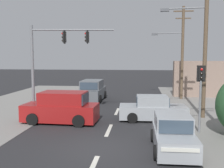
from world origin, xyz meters
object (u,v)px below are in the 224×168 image
(traffic_signal_mast, at_px, (52,55))
(suv_oncoming_mid, at_px, (92,91))
(pedestal_signal_right_kerb, at_px, (201,87))
(sedan_kerbside_parked, at_px, (153,109))
(utility_pole_background_right, at_px, (181,50))
(hatchback_crossing_left, at_px, (173,134))
(suv_receding_far, at_px, (61,108))
(utility_pole_midground_right, at_px, (203,36))

(traffic_signal_mast, bearing_deg, suv_oncoming_mid, 80.51)
(pedestal_signal_right_kerb, relative_size, sedan_kerbside_parked, 0.83)
(utility_pole_background_right, distance_m, suv_oncoming_mid, 9.14)
(pedestal_signal_right_kerb, height_order, suv_oncoming_mid, pedestal_signal_right_kerb)
(hatchback_crossing_left, bearing_deg, utility_pole_background_right, 80.74)
(suv_receding_far, xyz_separation_m, hatchback_crossing_left, (6.21, -4.12, -0.18))
(traffic_signal_mast, bearing_deg, utility_pole_background_right, 44.13)
(utility_pole_midground_right, bearing_deg, utility_pole_background_right, 91.89)
(traffic_signal_mast, bearing_deg, utility_pole_midground_right, 7.59)
(utility_pole_midground_right, bearing_deg, pedestal_signal_right_kerb, -103.52)
(utility_pole_midground_right, bearing_deg, hatchback_crossing_left, -111.94)
(utility_pole_midground_right, height_order, hatchback_crossing_left, utility_pole_midground_right)
(hatchback_crossing_left, bearing_deg, suv_receding_far, 146.46)
(utility_pole_background_right, bearing_deg, suv_oncoming_mid, -167.41)
(utility_pole_midground_right, height_order, traffic_signal_mast, utility_pole_midground_right)
(utility_pole_midground_right, distance_m, traffic_signal_mast, 9.73)
(utility_pole_midground_right, height_order, utility_pole_background_right, utility_pole_midground_right)
(utility_pole_midground_right, height_order, suv_receding_far, utility_pole_midground_right)
(pedestal_signal_right_kerb, distance_m, suv_receding_far, 8.16)
(utility_pole_background_right, xyz_separation_m, traffic_signal_mast, (-9.32, -9.04, -0.53))
(suv_receding_far, distance_m, sedan_kerbside_parked, 5.71)
(utility_pole_background_right, relative_size, pedestal_signal_right_kerb, 2.43)
(suv_receding_far, bearing_deg, utility_pole_background_right, 49.60)
(suv_oncoming_mid, bearing_deg, utility_pole_midground_right, -35.43)
(utility_pole_background_right, bearing_deg, sedan_kerbside_parked, -108.47)
(utility_pole_background_right, height_order, hatchback_crossing_left, utility_pole_background_right)
(utility_pole_background_right, xyz_separation_m, pedestal_signal_right_kerb, (-0.61, -11.36, -2.26))
(pedestal_signal_right_kerb, bearing_deg, utility_pole_midground_right, 76.48)
(suv_oncoming_mid, bearing_deg, sedan_kerbside_parked, -53.43)
(sedan_kerbside_parked, bearing_deg, pedestal_signal_right_kerb, -47.80)
(utility_pole_background_right, bearing_deg, hatchback_crossing_left, -99.26)
(pedestal_signal_right_kerb, distance_m, sedan_kerbside_parked, 3.87)
(traffic_signal_mast, bearing_deg, hatchback_crossing_left, -35.84)
(pedestal_signal_right_kerb, bearing_deg, traffic_signal_mast, 165.11)
(suv_receding_far, xyz_separation_m, suv_oncoming_mid, (0.40, 8.18, 0.00))
(utility_pole_background_right, height_order, suv_oncoming_mid, utility_pole_background_right)
(utility_pole_midground_right, distance_m, suv_receding_far, 10.07)
(hatchback_crossing_left, bearing_deg, sedan_kerbside_parked, 96.80)
(traffic_signal_mast, relative_size, suv_oncoming_mid, 1.31)
(utility_pole_midground_right, xyz_separation_m, pedestal_signal_right_kerb, (-0.86, -3.59, -2.89))
(utility_pole_background_right, relative_size, traffic_signal_mast, 1.44)
(utility_pole_midground_right, bearing_deg, traffic_signal_mast, -172.41)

